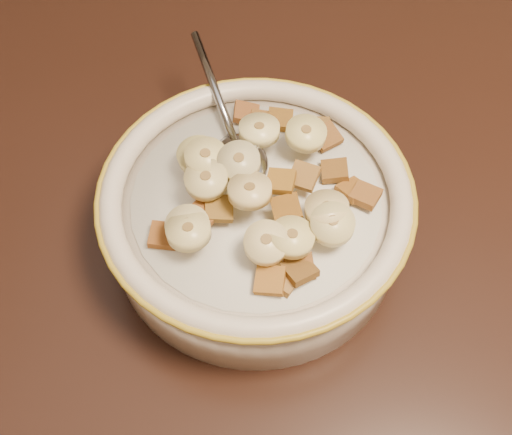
# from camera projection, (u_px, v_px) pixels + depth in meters

# --- Properties ---
(floor) EXTENTS (4.00, 4.50, 0.10)m
(floor) POSITION_uv_depth(u_px,v_px,m) (294.00, 408.00, 1.25)
(floor) COLOR #422816
(floor) RESTS_ON ground
(table) EXTENTS (1.42, 0.94, 0.04)m
(table) POSITION_uv_depth(u_px,v_px,m) (336.00, 155.00, 0.60)
(table) COLOR black
(table) RESTS_ON floor
(cereal_bowl) EXTENTS (0.23, 0.23, 0.05)m
(cereal_bowl) POSITION_uv_depth(u_px,v_px,m) (256.00, 219.00, 0.50)
(cereal_bowl) COLOR beige
(cereal_bowl) RESTS_ON table
(milk) EXTENTS (0.19, 0.19, 0.00)m
(milk) POSITION_uv_depth(u_px,v_px,m) (256.00, 200.00, 0.48)
(milk) COLOR white
(milk) RESTS_ON cereal_bowl
(spoon) EXTENTS (0.06, 0.07, 0.01)m
(spoon) POSITION_uv_depth(u_px,v_px,m) (241.00, 160.00, 0.50)
(spoon) COLOR gray
(spoon) RESTS_ON cereal_bowl
(cereal_square_0) EXTENTS (0.02, 0.02, 0.01)m
(cereal_square_0) POSITION_uv_depth(u_px,v_px,m) (246.00, 113.00, 0.52)
(cereal_square_0) COLOR brown
(cereal_square_0) RESTS_ON milk
(cereal_square_1) EXTENTS (0.02, 0.02, 0.01)m
(cereal_square_1) POSITION_uv_depth(u_px,v_px,m) (263.00, 122.00, 0.52)
(cereal_square_1) COLOR brown
(cereal_square_1) RESTS_ON milk
(cereal_square_2) EXTENTS (0.02, 0.02, 0.01)m
(cereal_square_2) POSITION_uv_depth(u_px,v_px,m) (304.00, 176.00, 0.47)
(cereal_square_2) COLOR brown
(cereal_square_2) RESTS_ON milk
(cereal_square_3) EXTENTS (0.03, 0.03, 0.01)m
(cereal_square_3) POSITION_uv_depth(u_px,v_px,m) (299.00, 267.00, 0.44)
(cereal_square_3) COLOR brown
(cereal_square_3) RESTS_ON milk
(cereal_square_4) EXTENTS (0.02, 0.03, 0.01)m
(cereal_square_4) POSITION_uv_depth(u_px,v_px,m) (365.00, 195.00, 0.47)
(cereal_square_4) COLOR brown
(cereal_square_4) RESTS_ON milk
(cereal_square_5) EXTENTS (0.02, 0.02, 0.01)m
(cereal_square_5) POSITION_uv_depth(u_px,v_px,m) (280.00, 119.00, 0.52)
(cereal_square_5) COLOR brown
(cereal_square_5) RESTS_ON milk
(cereal_square_6) EXTENTS (0.03, 0.03, 0.01)m
(cereal_square_6) POSITION_uv_depth(u_px,v_px,m) (300.00, 270.00, 0.44)
(cereal_square_6) COLOR brown
(cereal_square_6) RESTS_ON milk
(cereal_square_7) EXTENTS (0.03, 0.03, 0.01)m
(cereal_square_7) POSITION_uv_depth(u_px,v_px,m) (286.00, 209.00, 0.45)
(cereal_square_7) COLOR #905618
(cereal_square_7) RESTS_ON milk
(cereal_square_8) EXTENTS (0.03, 0.03, 0.01)m
(cereal_square_8) POSITION_uv_depth(u_px,v_px,m) (219.00, 209.00, 0.46)
(cereal_square_8) COLOR brown
(cereal_square_8) RESTS_ON milk
(cereal_square_9) EXTENTS (0.02, 0.02, 0.01)m
(cereal_square_9) POSITION_uv_depth(u_px,v_px,m) (164.00, 235.00, 0.46)
(cereal_square_9) COLOR brown
(cereal_square_9) RESTS_ON milk
(cereal_square_10) EXTENTS (0.03, 0.03, 0.01)m
(cereal_square_10) POSITION_uv_depth(u_px,v_px,m) (283.00, 279.00, 0.44)
(cereal_square_10) COLOR olive
(cereal_square_10) RESTS_ON milk
(cereal_square_11) EXTENTS (0.02, 0.02, 0.01)m
(cereal_square_11) POSITION_uv_depth(u_px,v_px,m) (270.00, 280.00, 0.43)
(cereal_square_11) COLOR #906119
(cereal_square_11) RESTS_ON milk
(cereal_square_12) EXTENTS (0.03, 0.03, 0.01)m
(cereal_square_12) POSITION_uv_depth(u_px,v_px,m) (326.00, 137.00, 0.50)
(cereal_square_12) COLOR brown
(cereal_square_12) RESTS_ON milk
(cereal_square_13) EXTENTS (0.02, 0.02, 0.01)m
(cereal_square_13) POSITION_uv_depth(u_px,v_px,m) (281.00, 181.00, 0.46)
(cereal_square_13) COLOR #8A5A19
(cereal_square_13) RESTS_ON milk
(cereal_square_14) EXTENTS (0.02, 0.02, 0.01)m
(cereal_square_14) POSITION_uv_depth(u_px,v_px,m) (201.00, 165.00, 0.48)
(cereal_square_14) COLOR #924F1B
(cereal_square_14) RESTS_ON milk
(cereal_square_15) EXTENTS (0.03, 0.03, 0.01)m
(cereal_square_15) POSITION_uv_depth(u_px,v_px,m) (353.00, 190.00, 0.48)
(cereal_square_15) COLOR #955D21
(cereal_square_15) RESTS_ON milk
(cereal_square_16) EXTENTS (0.02, 0.02, 0.01)m
(cereal_square_16) POSITION_uv_depth(u_px,v_px,m) (335.00, 171.00, 0.49)
(cereal_square_16) COLOR brown
(cereal_square_16) RESTS_ON milk
(cereal_square_17) EXTENTS (0.03, 0.03, 0.01)m
(cereal_square_17) POSITION_uv_depth(u_px,v_px,m) (203.00, 214.00, 0.46)
(cereal_square_17) COLOR brown
(cereal_square_17) RESTS_ON milk
(cereal_square_18) EXTENTS (0.03, 0.03, 0.01)m
(cereal_square_18) POSITION_uv_depth(u_px,v_px,m) (194.00, 155.00, 0.49)
(cereal_square_18) COLOR brown
(cereal_square_18) RESTS_ON milk
(cereal_square_19) EXTENTS (0.02, 0.02, 0.01)m
(cereal_square_19) POSITION_uv_depth(u_px,v_px,m) (317.00, 128.00, 0.51)
(cereal_square_19) COLOR brown
(cereal_square_19) RESTS_ON milk
(banana_slice_0) EXTENTS (0.04, 0.04, 0.02)m
(banana_slice_0) POSITION_uv_depth(u_px,v_px,m) (266.00, 243.00, 0.43)
(banana_slice_0) COLOR beige
(banana_slice_0) RESTS_ON milk
(banana_slice_1) EXTENTS (0.04, 0.04, 0.01)m
(banana_slice_1) POSITION_uv_depth(u_px,v_px,m) (206.00, 180.00, 0.45)
(banana_slice_1) COLOR beige
(banana_slice_1) RESTS_ON milk
(banana_slice_2) EXTENTS (0.04, 0.04, 0.01)m
(banana_slice_2) POSITION_uv_depth(u_px,v_px,m) (306.00, 134.00, 0.48)
(banana_slice_2) COLOR #E2CE7C
(banana_slice_2) RESTS_ON milk
(banana_slice_3) EXTENTS (0.04, 0.04, 0.02)m
(banana_slice_3) POSITION_uv_depth(u_px,v_px,m) (250.00, 191.00, 0.45)
(banana_slice_3) COLOR beige
(banana_slice_3) RESTS_ON milk
(banana_slice_4) EXTENTS (0.04, 0.04, 0.02)m
(banana_slice_4) POSITION_uv_depth(u_px,v_px,m) (188.00, 227.00, 0.44)
(banana_slice_4) COLOR beige
(banana_slice_4) RESTS_ON milk
(banana_slice_5) EXTENTS (0.04, 0.04, 0.01)m
(banana_slice_5) POSITION_uv_depth(u_px,v_px,m) (206.00, 157.00, 0.46)
(banana_slice_5) COLOR #F7E685
(banana_slice_5) RESTS_ON milk
(banana_slice_6) EXTENTS (0.04, 0.04, 0.02)m
(banana_slice_6) POSITION_uv_depth(u_px,v_px,m) (239.00, 162.00, 0.46)
(banana_slice_6) COLOR #CFBE8A
(banana_slice_6) RESTS_ON milk
(banana_slice_7) EXTENTS (0.03, 0.04, 0.02)m
(banana_slice_7) POSITION_uv_depth(u_px,v_px,m) (327.00, 209.00, 0.45)
(banana_slice_7) COLOR beige
(banana_slice_7) RESTS_ON milk
(banana_slice_8) EXTENTS (0.04, 0.04, 0.02)m
(banana_slice_8) POSITION_uv_depth(u_px,v_px,m) (332.00, 224.00, 0.44)
(banana_slice_8) COLOR #E4CE7E
(banana_slice_8) RESTS_ON milk
(banana_slice_9) EXTENTS (0.04, 0.04, 0.01)m
(banana_slice_9) POSITION_uv_depth(u_px,v_px,m) (198.00, 155.00, 0.48)
(banana_slice_9) COLOR #EFDB82
(banana_slice_9) RESTS_ON milk
(banana_slice_10) EXTENTS (0.04, 0.04, 0.01)m
(banana_slice_10) POSITION_uv_depth(u_px,v_px,m) (259.00, 130.00, 0.48)
(banana_slice_10) COLOR #FFEFA9
(banana_slice_10) RESTS_ON milk
(banana_slice_11) EXTENTS (0.04, 0.04, 0.01)m
(banana_slice_11) POSITION_uv_depth(u_px,v_px,m) (189.00, 231.00, 0.44)
(banana_slice_11) COLOR beige
(banana_slice_11) RESTS_ON milk
(banana_slice_12) EXTENTS (0.03, 0.03, 0.01)m
(banana_slice_12) POSITION_uv_depth(u_px,v_px,m) (292.00, 237.00, 0.44)
(banana_slice_12) COLOR #F3E179
(banana_slice_12) RESTS_ON milk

